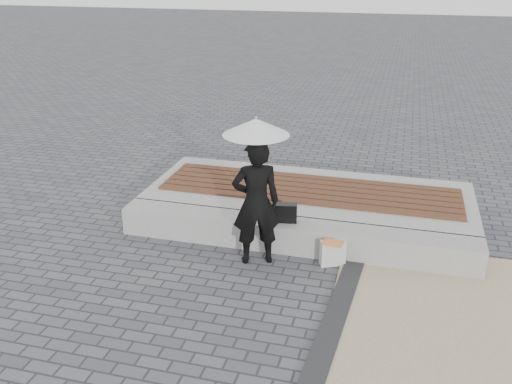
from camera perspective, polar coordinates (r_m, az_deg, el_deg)
ground at (r=6.51m, az=0.94°, el=-12.27°), size 80.00×80.00×0.00m
edging_band at (r=6.00m, az=6.95°, el=-15.76°), size 0.61×5.20×0.04m
seating_ledge at (r=7.75m, az=3.86°, el=-4.47°), size 5.00×0.45×0.40m
timber_platform at (r=8.82m, az=5.42°, el=-1.02°), size 5.00×2.00×0.40m
timber_decking at (r=8.74m, az=5.47°, el=0.30°), size 4.60×1.20×0.04m
woman at (r=7.14m, az=0.00°, el=-1.10°), size 0.73×0.61×1.70m
parasol at (r=6.80m, az=0.00°, el=6.71°), size 0.83×0.83×1.06m
handbag at (r=7.63m, az=2.82°, el=-2.15°), size 0.39×0.20×0.26m
canvas_tote at (r=7.42m, az=7.87°, el=-6.21°), size 0.35×0.26×0.34m
magazine at (r=7.29m, az=7.89°, el=-5.18°), size 0.27×0.21×0.01m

